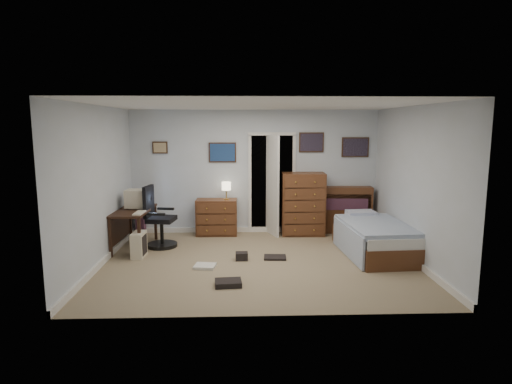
% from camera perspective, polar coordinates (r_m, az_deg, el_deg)
% --- Properties ---
extents(floor, '(5.00, 4.00, 0.02)m').
position_cam_1_polar(floor, '(7.03, 0.35, -9.35)').
color(floor, gray).
rests_on(floor, ground).
extents(computer_desk, '(0.61, 1.24, 0.70)m').
position_cam_1_polar(computer_desk, '(8.00, -16.53, -3.40)').
color(computer_desk, '#331A11').
rests_on(computer_desk, floor).
extents(crt_monitor, '(0.38, 0.35, 0.34)m').
position_cam_1_polar(crt_monitor, '(8.05, -15.64, -0.85)').
color(crt_monitor, beige).
rests_on(crt_monitor, computer_desk).
extents(keyboard, '(0.15, 0.38, 0.02)m').
position_cam_1_polar(keyboard, '(7.56, -15.31, -2.70)').
color(keyboard, beige).
rests_on(keyboard, computer_desk).
extents(pc_tower, '(0.21, 0.40, 0.42)m').
position_cam_1_polar(pc_tower, '(7.49, -15.34, -6.78)').
color(pc_tower, beige).
rests_on(pc_tower, floor).
extents(office_chair, '(0.62, 0.62, 1.12)m').
position_cam_1_polar(office_chair, '(7.96, -12.91, -4.10)').
color(office_chair, black).
rests_on(office_chair, floor).
extents(media_stack, '(0.18, 0.18, 0.86)m').
position_cam_1_polar(media_stack, '(8.96, -15.16, -2.77)').
color(media_stack, maroon).
rests_on(media_stack, floor).
extents(low_dresser, '(0.82, 0.42, 0.72)m').
position_cam_1_polar(low_dresser, '(8.66, -5.27, -3.35)').
color(low_dresser, brown).
rests_on(low_dresser, floor).
extents(table_lamp, '(0.18, 0.18, 0.35)m').
position_cam_1_polar(table_lamp, '(8.54, -3.99, 0.72)').
color(table_lamp, gold).
rests_on(table_lamp, low_dresser).
extents(doorway, '(0.96, 1.12, 2.05)m').
position_cam_1_polar(doorway, '(9.04, 1.97, 1.33)').
color(doorway, black).
rests_on(doorway, floor).
extents(tall_dresser, '(0.87, 0.53, 1.25)m').
position_cam_1_polar(tall_dresser, '(8.66, 6.29, -1.58)').
color(tall_dresser, brown).
rests_on(tall_dresser, floor).
extents(headboard_bookcase, '(1.07, 0.33, 0.95)m').
position_cam_1_polar(headboard_bookcase, '(8.96, 11.86, -2.15)').
color(headboard_bookcase, brown).
rests_on(headboard_bookcase, floor).
extents(bed, '(1.11, 1.92, 0.61)m').
position_cam_1_polar(bed, '(7.64, 15.37, -5.86)').
color(bed, brown).
rests_on(bed, floor).
extents(wall_posters, '(4.38, 0.04, 0.60)m').
position_cam_1_polar(wall_posters, '(8.70, 3.59, 5.94)').
color(wall_posters, '#331E11').
rests_on(wall_posters, floor).
extents(floor_clutter, '(1.50, 1.49, 0.13)m').
position_cam_1_polar(floor_clutter, '(6.64, -2.66, -10.06)').
color(floor_clutter, black).
rests_on(floor_clutter, floor).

